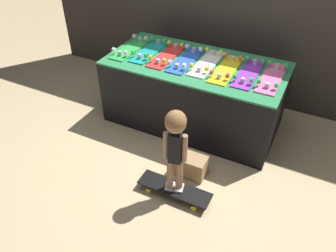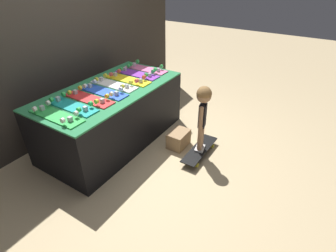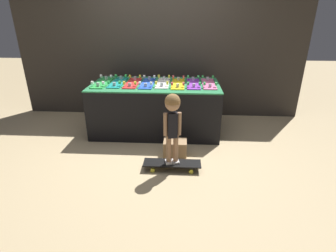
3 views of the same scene
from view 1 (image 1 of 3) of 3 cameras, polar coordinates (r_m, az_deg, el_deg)
ground_plane at (r=3.66m, az=0.67°, el=-3.81°), size 16.00×16.00×0.00m
back_wall at (r=4.25m, az=9.75°, el=19.81°), size 5.10×0.10×2.31m
display_rack at (r=3.86m, az=4.59°, el=5.76°), size 1.97×0.99×0.78m
skateboard_green_on_rack at (r=3.99m, az=-6.49°, el=13.39°), size 0.20×0.67×0.09m
skateboard_teal_on_rack at (r=3.90m, az=-3.19°, el=13.01°), size 0.20×0.67×0.09m
skateboard_red_on_rack at (r=3.79m, az=-0.16°, el=12.25°), size 0.20×0.67×0.09m
skateboard_blue_on_rack at (r=3.69m, az=3.11°, el=11.49°), size 0.20×0.67×0.09m
skateboard_white_on_rack at (r=3.65m, az=6.78°, el=10.91°), size 0.20×0.67×0.09m
skateboard_yellow_on_rack at (r=3.55m, az=10.13°, el=9.80°), size 0.20×0.67×0.09m
skateboard_purple_on_rack at (r=3.52m, az=13.88°, el=9.00°), size 0.20×0.67×0.09m
skateboard_pink_on_rack at (r=3.50m, az=17.64°, el=8.09°), size 0.20×0.67×0.09m
skateboard_on_floor at (r=3.14m, az=1.14°, el=-10.94°), size 0.71×0.20×0.09m
child at (r=2.70m, az=1.30°, el=-2.06°), size 0.21×0.18×0.88m
storage_box at (r=3.32m, az=4.08°, el=-6.74°), size 0.31×0.22×0.22m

